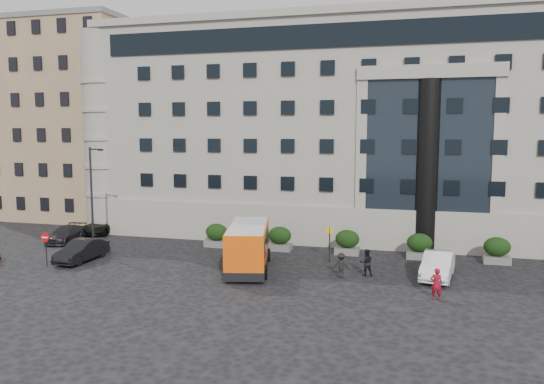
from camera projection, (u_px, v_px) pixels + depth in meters
The scene contains 22 objects.
ground at pixel (232, 275), 33.80m from camera, with size 120.00×120.00×0.00m, color black.
civic_building at pixel (362, 133), 52.32m from camera, with size 44.00×24.00×18.00m, color #9C978A.
entrance_column at pixel (427, 167), 39.84m from camera, with size 1.80×1.80×13.00m, color black.
apartment_near at pixel (85, 123), 58.02m from camera, with size 14.00×14.00×20.00m, color #977858.
apartment_far at pixel (141, 118), 75.95m from camera, with size 13.00×13.00×22.00m, color #866E4E.
hedge_a at pixel (217, 235), 42.21m from camera, with size 1.80×1.26×1.84m.
hedge_b at pixel (280, 238), 40.87m from camera, with size 1.80×1.26×1.84m.
hedge_c at pixel (347, 242), 39.53m from camera, with size 1.80×1.26×1.84m.
hedge_d at pixel (419, 246), 38.18m from camera, with size 1.80×1.26×1.84m.
hedge_e at pixel (497, 250), 36.84m from camera, with size 1.80×1.26×1.84m.
street_lamp at pixel (92, 196), 39.25m from camera, with size 1.16×0.18×8.00m.
bus_stop_sign at pixel (330, 238), 36.98m from camera, with size 0.50×0.08×2.52m.
no_entry_sign at pixel (45, 242), 35.97m from camera, with size 0.64×0.16×2.32m.
minibus at pixel (248, 245), 35.10m from camera, with size 4.06×7.57×3.00m.
red_truck at pixel (134, 205), 55.29m from camera, with size 2.64×5.32×2.82m.
parked_car_b at pixel (82, 251), 37.46m from camera, with size 1.60×4.60×1.52m, color black.
parked_car_c at pixel (66, 234), 44.00m from camera, with size 1.83×4.49×1.30m, color black.
parked_car_d at pixel (103, 226), 47.73m from camera, with size 2.25×4.88×1.36m, color black.
white_taxi at pixel (438, 265), 33.16m from camera, with size 1.72×4.94×1.63m, color white.
pedestrian_a at pixel (436, 284), 28.89m from camera, with size 0.64×0.42×1.76m, color maroon.
pedestrian_b at pixel (366, 263), 33.63m from camera, with size 0.84×0.66×1.73m, color black.
pedestrian_c at pixel (341, 265), 33.21m from camera, with size 1.03×0.59×1.59m, color black.
Camera 1 is at (11.05, -31.16, 9.19)m, focal length 35.00 mm.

